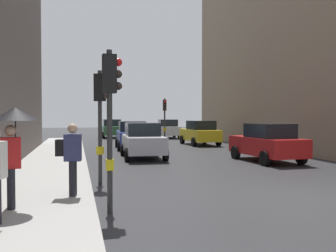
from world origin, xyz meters
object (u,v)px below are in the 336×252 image
object	(u,v)px
car_red_sedan	(267,143)
car_blue_van	(132,135)
pedestrian_with_grey_backpack	(71,155)
car_silver_hatchback	(143,140)
pedestrian_with_umbrella	(14,129)
traffic_light_near_left	(111,101)
traffic_light_near_right	(101,106)
traffic_light_far_median	(165,112)
car_yellow_taxi	(200,133)
car_white_compact	(167,129)
car_green_estate	(112,129)

from	to	relation	value
car_red_sedan	car_blue_van	xyz separation A→B (m)	(-5.11, 8.13, 0.00)
car_blue_van	pedestrian_with_grey_backpack	size ratio (longest dim) A/B	2.42
car_silver_hatchback	car_blue_van	bearing A→B (deg)	87.59
car_silver_hatchback	pedestrian_with_grey_backpack	distance (m)	9.77
pedestrian_with_umbrella	pedestrian_with_grey_backpack	distance (m)	1.69
pedestrian_with_umbrella	car_red_sedan	bearing A→B (deg)	36.80
traffic_light_near_left	traffic_light_near_right	bearing A→B (deg)	90.06
traffic_light_near_left	traffic_light_far_median	bearing A→B (deg)	73.75
traffic_light_near_left	pedestrian_with_umbrella	size ratio (longest dim) A/B	1.66
traffic_light_near_left	car_silver_hatchback	size ratio (longest dim) A/B	0.83
traffic_light_near_left	car_red_sedan	xyz separation A→B (m)	(7.82, 7.55, -1.58)
car_red_sedan	car_yellow_taxi	xyz separation A→B (m)	(0.12, 10.19, 0.00)
pedestrian_with_umbrella	car_yellow_taxi	bearing A→B (deg)	60.44
traffic_light_near_left	car_blue_van	xyz separation A→B (m)	(2.71, 15.68, -1.58)
car_yellow_taxi	traffic_light_near_right	bearing A→B (deg)	-119.16
pedestrian_with_grey_backpack	car_white_compact	bearing A→B (deg)	71.45
traffic_light_near_right	car_silver_hatchback	bearing A→B (deg)	70.12
traffic_light_near_right	car_silver_hatchback	xyz separation A→B (m)	(2.50, 6.90, -1.55)
pedestrian_with_umbrella	traffic_light_near_left	bearing A→B (deg)	-5.53
car_silver_hatchback	car_white_compact	world-z (taller)	same
car_white_compact	car_yellow_taxi	xyz separation A→B (m)	(0.30, -8.83, 0.00)
car_red_sedan	car_blue_van	bearing A→B (deg)	122.14
pedestrian_with_grey_backpack	traffic_light_near_left	bearing A→B (deg)	-55.00
car_red_sedan	car_yellow_taxi	distance (m)	10.19
car_green_estate	pedestrian_with_grey_backpack	world-z (taller)	pedestrian_with_grey_backpack
car_silver_hatchback	pedestrian_with_grey_backpack	world-z (taller)	pedestrian_with_grey_backpack
car_silver_hatchback	car_blue_van	world-z (taller)	same
car_silver_hatchback	pedestrian_with_umbrella	size ratio (longest dim) A/B	2.00
traffic_light_near_left	car_blue_van	world-z (taller)	traffic_light_near_left
traffic_light_near_right	car_yellow_taxi	world-z (taller)	traffic_light_near_right
car_white_compact	car_yellow_taxi	world-z (taller)	same
car_yellow_taxi	car_silver_hatchback	bearing A→B (deg)	-126.61
car_green_estate	pedestrian_with_grey_backpack	size ratio (longest dim) A/B	2.37
car_yellow_taxi	pedestrian_with_umbrella	distance (m)	20.20
traffic_light_far_median	car_silver_hatchback	world-z (taller)	traffic_light_far_median
car_yellow_taxi	car_green_estate	bearing A→B (deg)	116.71
car_white_compact	pedestrian_with_umbrella	distance (m)	28.10
car_white_compact	car_yellow_taxi	size ratio (longest dim) A/B	1.02
traffic_light_far_median	car_blue_van	bearing A→B (deg)	-124.95
traffic_light_far_median	pedestrian_with_umbrella	world-z (taller)	traffic_light_far_median
traffic_light_far_median	car_white_compact	size ratio (longest dim) A/B	0.80
traffic_light_near_left	car_blue_van	bearing A→B (deg)	80.18
pedestrian_with_umbrella	car_green_estate	bearing A→B (deg)	80.79
car_silver_hatchback	car_red_sedan	xyz separation A→B (m)	(5.33, -2.86, 0.00)
pedestrian_with_umbrella	traffic_light_far_median	bearing A→B (deg)	68.45
car_yellow_taxi	car_blue_van	xyz separation A→B (m)	(-5.22, -2.06, 0.00)
traffic_light_near_right	car_blue_van	xyz separation A→B (m)	(2.72, 12.18, -1.55)
car_green_estate	pedestrian_with_umbrella	xyz separation A→B (m)	(-4.58, -28.23, 0.96)
car_red_sedan	car_blue_van	world-z (taller)	same
car_red_sedan	pedestrian_with_grey_backpack	world-z (taller)	pedestrian_with_grey_backpack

